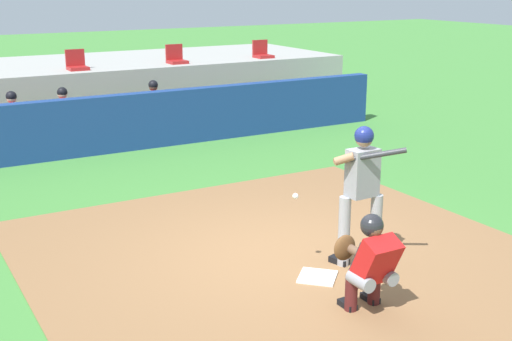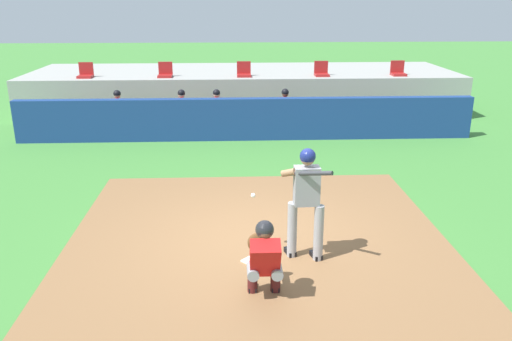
% 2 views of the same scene
% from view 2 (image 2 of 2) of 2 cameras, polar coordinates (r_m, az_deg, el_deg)
% --- Properties ---
extents(ground_plane, '(80.00, 80.00, 0.00)m').
position_cam_2_polar(ground_plane, '(8.90, 0.21, -7.56)').
color(ground_plane, '#428438').
extents(dirt_infield, '(6.40, 6.40, 0.01)m').
position_cam_2_polar(dirt_infield, '(8.89, 0.21, -7.53)').
color(dirt_infield, olive).
rests_on(dirt_infield, ground).
extents(home_plate, '(0.62, 0.62, 0.02)m').
position_cam_2_polar(home_plate, '(8.17, 0.50, -9.88)').
color(home_plate, white).
rests_on(home_plate, dirt_infield).
extents(batter_at_plate, '(0.72, 0.73, 1.80)m').
position_cam_2_polar(batter_at_plate, '(7.89, 5.50, -2.93)').
color(batter_at_plate, '#99999E').
rests_on(batter_at_plate, ground).
extents(catcher_crouched, '(0.48, 1.68, 1.13)m').
position_cam_2_polar(catcher_crouched, '(7.06, 0.88, -9.38)').
color(catcher_crouched, gray).
rests_on(catcher_crouched, ground).
extents(dugout_wall, '(13.00, 0.30, 1.20)m').
position_cam_2_polar(dugout_wall, '(14.86, -1.05, 5.67)').
color(dugout_wall, navy).
rests_on(dugout_wall, ground).
extents(dugout_bench, '(11.80, 0.44, 0.45)m').
position_cam_2_polar(dugout_bench, '(15.92, -1.14, 5.16)').
color(dugout_bench, olive).
rests_on(dugout_bench, ground).
extents(dugout_player_0, '(0.49, 0.70, 1.30)m').
position_cam_2_polar(dugout_player_0, '(16.03, -14.99, 6.27)').
color(dugout_player_0, '#939399').
rests_on(dugout_player_0, ground).
extents(dugout_player_1, '(0.49, 0.70, 1.30)m').
position_cam_2_polar(dugout_player_1, '(15.73, -8.17, 6.50)').
color(dugout_player_1, '#939399').
rests_on(dugout_player_1, ground).
extents(dugout_player_2, '(0.49, 0.70, 1.30)m').
position_cam_2_polar(dugout_player_2, '(15.67, -4.34, 6.58)').
color(dugout_player_2, '#939399').
rests_on(dugout_player_2, ground).
extents(dugout_player_3, '(0.49, 0.70, 1.30)m').
position_cam_2_polar(dugout_player_3, '(15.74, 3.24, 6.66)').
color(dugout_player_3, '#939399').
rests_on(dugout_player_3, ground).
extents(stands_platform, '(15.00, 4.40, 1.40)m').
position_cam_2_polar(stands_platform, '(19.15, -1.44, 8.91)').
color(stands_platform, '#9E9E99').
rests_on(stands_platform, ground).
extents(stadium_seat_0, '(0.46, 0.46, 0.48)m').
position_cam_2_polar(stadium_seat_0, '(18.16, -18.25, 10.13)').
color(stadium_seat_0, '#A51E1E').
rests_on(stadium_seat_0, stands_platform).
extents(stadium_seat_1, '(0.46, 0.46, 0.48)m').
position_cam_2_polar(stadium_seat_1, '(17.65, -9.96, 10.55)').
color(stadium_seat_1, '#A51E1E').
rests_on(stadium_seat_1, stands_platform).
extents(stadium_seat_2, '(0.46, 0.46, 0.48)m').
position_cam_2_polar(stadium_seat_2, '(17.52, -1.34, 10.76)').
color(stadium_seat_2, '#A51E1E').
rests_on(stadium_seat_2, stands_platform).
extents(stadium_seat_3, '(0.46, 0.46, 0.48)m').
position_cam_2_polar(stadium_seat_3, '(17.77, 7.22, 10.73)').
color(stadium_seat_3, '#A51E1E').
rests_on(stadium_seat_3, stands_platform).
extents(stadium_seat_4, '(0.46, 0.46, 0.48)m').
position_cam_2_polar(stadium_seat_4, '(18.39, 15.36, 10.49)').
color(stadium_seat_4, '#A51E1E').
rests_on(stadium_seat_4, stands_platform).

